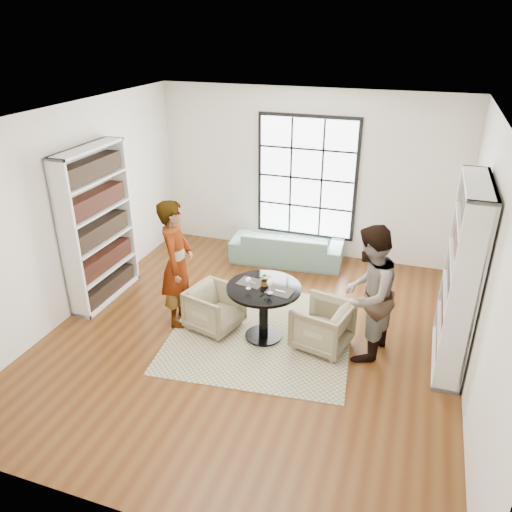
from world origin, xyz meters
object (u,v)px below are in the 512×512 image
at_px(wine_glass_left, 248,280).
at_px(flower_centerpiece, 265,279).
at_px(person_left, 177,264).
at_px(armchair_right, 322,325).
at_px(sofa, 287,247).
at_px(armchair_left, 215,308).
at_px(pedestal_table, 264,301).
at_px(person_right, 368,294).
at_px(wine_glass_right, 270,283).

distance_m(wine_glass_left, flower_centerpiece, 0.24).
bearing_deg(person_left, armchair_right, -101.98).
height_order(sofa, armchair_left, armchair_left).
bearing_deg(pedestal_table, wine_glass_left, -148.09).
xyz_separation_m(sofa, person_right, (1.70, -2.37, 0.62)).
bearing_deg(armchair_right, sofa, -141.53).
xyz_separation_m(armchair_left, wine_glass_right, (0.86, -0.14, 0.63)).
distance_m(pedestal_table, wine_glass_right, 0.41).
bearing_deg(armchair_left, sofa, 5.66).
xyz_separation_m(person_left, person_right, (2.63, 0.05, -0.03)).
relative_size(sofa, wine_glass_left, 11.59).
bearing_deg(wine_glass_right, pedestal_table, 134.20).
distance_m(pedestal_table, person_left, 1.33).
distance_m(sofa, person_right, 2.98).
height_order(pedestal_table, flower_centerpiece, flower_centerpiece).
distance_m(person_right, wine_glass_left, 1.54).
xyz_separation_m(armchair_left, person_left, (-0.55, 0.00, 0.62)).
height_order(wine_glass_right, flower_centerpiece, wine_glass_right).
relative_size(armchair_left, armchair_right, 0.97).
xyz_separation_m(wine_glass_right, flower_centerpiece, (-0.12, 0.17, -0.05)).
height_order(sofa, wine_glass_left, wine_glass_left).
distance_m(pedestal_table, armchair_left, 0.78).
bearing_deg(person_left, pedestal_table, -103.97).
xyz_separation_m(pedestal_table, wine_glass_right, (0.13, -0.13, 0.37)).
xyz_separation_m(pedestal_table, armchair_right, (0.80, 0.06, -0.26)).
bearing_deg(armchair_left, armchair_right, -73.44).
bearing_deg(wine_glass_right, sofa, 100.54).
relative_size(pedestal_table, armchair_right, 1.42).
distance_m(person_left, flower_centerpiece, 1.29).
bearing_deg(armchair_right, wine_glass_left, -67.18).
relative_size(wine_glass_right, flower_centerpiece, 1.05).
distance_m(sofa, armchair_right, 2.64).
distance_m(pedestal_table, person_right, 1.39).
bearing_deg(wine_glass_right, person_right, 9.10).
xyz_separation_m(pedestal_table, person_left, (-1.28, 0.01, 0.35)).
xyz_separation_m(armchair_left, flower_centerpiece, (0.74, 0.03, 0.58)).
bearing_deg(wine_glass_right, person_left, 174.18).
relative_size(sofa, wine_glass_right, 9.86).
bearing_deg(flower_centerpiece, sofa, 98.46).
relative_size(wine_glass_left, wine_glass_right, 0.85).
height_order(sofa, flower_centerpiece, flower_centerpiece).
relative_size(armchair_right, flower_centerpiece, 3.67).
bearing_deg(person_left, sofa, -34.44).
xyz_separation_m(armchair_right, person_right, (0.55, 0.00, 0.58)).
bearing_deg(person_right, flower_centerpiece, -76.77).
distance_m(armchair_left, flower_centerpiece, 0.94).
xyz_separation_m(sofa, wine_glass_right, (0.48, -2.57, 0.65)).
height_order(pedestal_table, armchair_right, pedestal_table).
distance_m(sofa, wine_glass_right, 2.69).
bearing_deg(person_left, wine_glass_right, -109.23).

